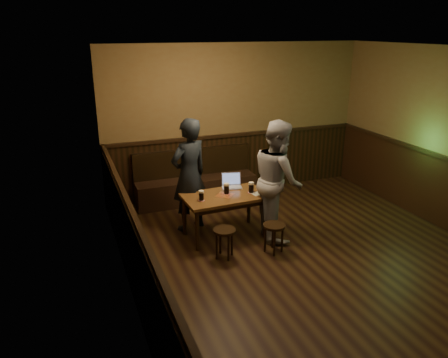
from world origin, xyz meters
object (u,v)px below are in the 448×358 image
at_px(bench, 195,185).
at_px(pint_right, 251,187).
at_px(laptop, 232,183).
at_px(person_suit, 189,175).
at_px(pub_table, 225,201).
at_px(stool_right, 274,230).
at_px(pint_mid, 226,189).
at_px(pint_left, 201,196).
at_px(stool_left, 224,235).
at_px(person_grey, 278,180).

relative_size(bench, pint_right, 13.22).
relative_size(laptop, person_suit, 0.20).
relative_size(pub_table, stool_right, 2.97).
distance_m(stool_right, pint_mid, 0.98).
distance_m(stool_right, laptop, 1.13).
xyz_separation_m(pint_left, pint_mid, (0.44, 0.12, 0.01)).
xyz_separation_m(bench, person_suit, (-0.42, -1.10, 0.58)).
distance_m(stool_right, pint_right, 0.81).
xyz_separation_m(pint_left, person_suit, (-0.03, 0.51, 0.15)).
bearing_deg(pub_table, laptop, 50.25).
relative_size(pint_right, laptop, 0.47).
relative_size(pub_table, pint_mid, 7.59).
height_order(pint_left, pint_mid, pint_mid).
bearing_deg(stool_left, person_grey, 21.33).
bearing_deg(pint_left, pint_mid, 15.62).
bearing_deg(pub_table, bench, 87.40).
distance_m(pint_right, laptop, 0.39).
bearing_deg(person_grey, pint_left, 92.05).
height_order(pint_left, laptop, laptop).
bearing_deg(pub_table, person_suit, 131.63).
distance_m(pint_mid, person_grey, 0.78).
xyz_separation_m(pub_table, pint_right, (0.41, -0.04, 0.17)).
bearing_deg(person_grey, person_suit, 70.27).
xyz_separation_m(pint_right, laptop, (-0.19, 0.34, -0.03)).
relative_size(pint_right, person_grey, 0.09).
bearing_deg(bench, pint_mid, -88.32).
bearing_deg(stool_right, laptop, 102.73).
xyz_separation_m(bench, laptop, (0.23, -1.24, 0.41)).
relative_size(pub_table, laptop, 3.57).
xyz_separation_m(bench, person_grey, (0.75, -1.78, 0.59)).
bearing_deg(pub_table, pint_left, -171.36).
height_order(pub_table, pint_right, pint_right).
relative_size(pub_table, pint_right, 7.66).
xyz_separation_m(pint_left, person_grey, (1.14, -0.17, 0.16)).
bearing_deg(bench, person_grey, -67.20).
height_order(pint_right, laptop, laptop).
bearing_deg(person_suit, pint_left, 71.38).
distance_m(bench, pint_right, 1.69).
height_order(bench, person_suit, person_suit).
height_order(bench, stool_left, bench).
relative_size(bench, person_suit, 1.23).
xyz_separation_m(pint_mid, laptop, (0.19, 0.26, -0.03)).
bearing_deg(person_grey, laptop, 53.93).
bearing_deg(pint_right, stool_right, -85.95).
bearing_deg(pint_mid, person_suit, 140.10).
bearing_deg(stool_right, stool_left, 171.55).
distance_m(pint_mid, person_suit, 0.62).
bearing_deg(person_grey, pub_table, 82.23).
bearing_deg(pub_table, stool_left, -113.76).
height_order(pint_mid, pint_right, pint_mid).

